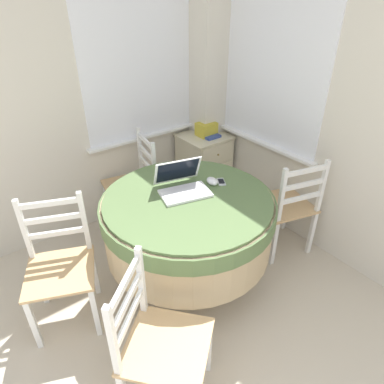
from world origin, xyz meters
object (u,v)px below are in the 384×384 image
(dining_chair_camera_near, at_px, (159,343))
(dining_chair_near_back_window, at_px, (134,184))
(storage_box, at_px, (206,129))
(corner_cabinet, at_px, (204,166))
(book_on_cabinet, at_px, (208,135))
(round_dining_table, at_px, (188,220))
(cell_phone, at_px, (221,182))
(dining_chair_left_flank, at_px, (60,266))
(computer_mouse, at_px, (212,181))
(dining_chair_near_right_window, at_px, (287,206))
(laptop, at_px, (182,185))

(dining_chair_camera_near, bearing_deg, dining_chair_near_back_window, 65.49)
(dining_chair_near_back_window, bearing_deg, storage_box, 1.69)
(corner_cabinet, height_order, book_on_cabinet, book_on_cabinet)
(round_dining_table, relative_size, corner_cabinet, 1.74)
(dining_chair_near_back_window, height_order, corner_cabinet, dining_chair_near_back_window)
(cell_phone, height_order, dining_chair_left_flank, dining_chair_left_flank)
(computer_mouse, height_order, dining_chair_near_right_window, dining_chair_near_right_window)
(dining_chair_near_right_window, distance_m, storage_box, 1.18)
(storage_box, relative_size, book_on_cabinet, 0.82)
(dining_chair_camera_near, bearing_deg, computer_mouse, 36.30)
(laptop, xyz_separation_m, corner_cabinet, (0.88, 0.84, -0.47))
(dining_chair_near_back_window, relative_size, book_on_cabinet, 3.97)
(round_dining_table, xyz_separation_m, dining_chair_near_back_window, (0.04, 0.91, -0.14))
(computer_mouse, bearing_deg, laptop, 166.14)
(dining_chair_near_back_window, xyz_separation_m, dining_chair_near_right_window, (0.85, -1.10, 0.00))
(laptop, bearing_deg, dining_chair_near_right_window, -18.88)
(dining_chair_near_back_window, relative_size, dining_chair_near_right_window, 1.00)
(laptop, relative_size, cell_phone, 3.52)
(dining_chair_near_back_window, bearing_deg, round_dining_table, -92.63)
(dining_chair_near_right_window, bearing_deg, cell_phone, 158.68)
(storage_box, height_order, book_on_cabinet, storage_box)
(dining_chair_near_back_window, height_order, dining_chair_near_right_window, same)
(dining_chair_near_right_window, bearing_deg, round_dining_table, 167.44)
(cell_phone, distance_m, dining_chair_near_right_window, 0.69)
(laptop, height_order, dining_chair_left_flank, laptop)
(laptop, height_order, corner_cabinet, laptop)
(laptop, distance_m, cell_phone, 0.31)
(dining_chair_camera_near, relative_size, dining_chair_left_flank, 1.00)
(computer_mouse, xyz_separation_m, dining_chair_camera_near, (-0.91, -0.67, -0.35))
(laptop, distance_m, dining_chair_left_flank, 0.99)
(storage_box, bearing_deg, dining_chair_near_right_window, -91.87)
(computer_mouse, bearing_deg, corner_cabinet, 53.87)
(dining_chair_near_back_window, xyz_separation_m, book_on_cabinet, (0.89, 0.00, 0.27))
(cell_phone, xyz_separation_m, dining_chair_near_back_window, (-0.29, 0.89, -0.33))
(cell_phone, xyz_separation_m, book_on_cabinet, (0.60, 0.89, -0.06))
(round_dining_table, relative_size, laptop, 3.02)
(book_on_cabinet, bearing_deg, corner_cabinet, 136.03)
(round_dining_table, bearing_deg, book_on_cabinet, 44.30)
(dining_chair_near_back_window, bearing_deg, cell_phone, -72.12)
(computer_mouse, bearing_deg, dining_chair_near_right_window, -20.62)
(computer_mouse, bearing_deg, cell_phone, -15.03)
(round_dining_table, xyz_separation_m, dining_chair_camera_near, (-0.66, -0.63, -0.14))
(storage_box, bearing_deg, round_dining_table, -134.82)
(round_dining_table, bearing_deg, dining_chair_camera_near, -136.28)
(laptop, bearing_deg, dining_chair_camera_near, -133.22)
(dining_chair_left_flank, distance_m, book_on_cabinet, 1.94)
(dining_chair_near_back_window, height_order, dining_chair_left_flank, same)
(storage_box, bearing_deg, corner_cabinet, 176.37)
(computer_mouse, distance_m, dining_chair_left_flank, 1.20)
(cell_phone, relative_size, book_on_cabinet, 0.51)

